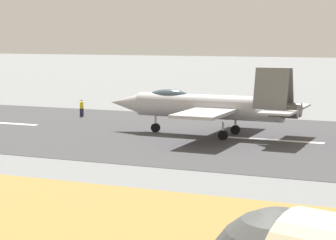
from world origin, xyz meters
TOP-DOWN VIEW (x-y plane):
  - ground_plane at (0.00, 0.00)m, footprint 400.00×400.00m
  - runway_strip at (-0.02, 0.00)m, footprint 240.00×26.00m
  - fighter_jet at (5.46, -0.26)m, footprint 16.59×13.23m
  - crew_person at (21.31, -7.28)m, footprint 0.41×0.67m
  - marker_cone_mid at (11.84, -12.83)m, footprint 0.44×0.44m

SIDE VIEW (x-z plane):
  - ground_plane at x=0.00m, z-range 0.00..0.00m
  - runway_strip at x=-0.02m, z-range 0.00..0.02m
  - marker_cone_mid at x=11.84m, z-range 0.00..0.55m
  - crew_person at x=21.31m, z-range 0.00..1.73m
  - fighter_jet at x=5.46m, z-range -0.37..5.28m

